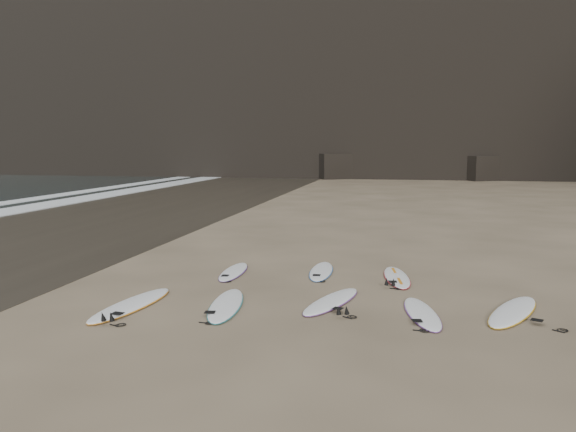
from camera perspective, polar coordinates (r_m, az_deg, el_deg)
name	(u,v)px	position (r m, az deg, el deg)	size (l,w,h in m)	color
ground	(357,306)	(11.89, 7.03, -9.10)	(240.00, 240.00, 0.00)	#897559
wet_sand	(70,224)	(25.69, -21.27, -0.72)	(12.00, 200.00, 0.01)	#383026
surfboard_0	(131,304)	(12.23, -15.62, -8.62)	(0.66, 2.76, 0.10)	white
surfboard_1	(226,304)	(11.86, -6.32, -8.91)	(0.61, 2.53, 0.09)	white
surfboard_2	(332,301)	(12.09, 4.45, -8.59)	(0.58, 2.42, 0.09)	white
surfboard_3	(422,313)	(11.54, 13.46, -9.55)	(0.54, 2.27, 0.08)	white
surfboard_4	(513,311)	(12.20, 21.89, -8.93)	(0.63, 2.61, 0.09)	white
surfboard_5	(234,271)	(14.85, -5.55, -5.62)	(0.53, 2.22, 0.08)	white
surfboard_6	(321,271)	(14.86, 3.39, -5.58)	(0.56, 2.32, 0.08)	white
surfboard_7	(397,277)	(14.43, 10.99, -6.09)	(0.57, 2.37, 0.09)	white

